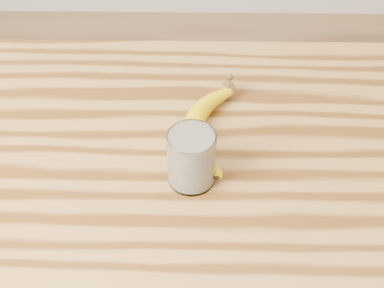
{
  "coord_description": "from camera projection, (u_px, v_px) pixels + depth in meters",
  "views": [
    {
      "loc": [
        -0.08,
        -0.62,
        1.6
      ],
      "look_at": [
        -0.09,
        0.04,
        0.93
      ],
      "focal_mm": 50.0,
      "sensor_mm": 36.0,
      "label": 1
    }
  ],
  "objects": [
    {
      "name": "table",
      "position": [
        240.0,
        218.0,
        1.02
      ],
      "size": [
        1.2,
        0.8,
        0.9
      ],
      "color": "olive",
      "rests_on": "ground"
    },
    {
      "name": "smoothie_glass",
      "position": [
        191.0,
        158.0,
        0.88
      ],
      "size": [
        0.08,
        0.08,
        0.1
      ],
      "color": "white",
      "rests_on": "table"
    },
    {
      "name": "banana",
      "position": [
        192.0,
        127.0,
        0.98
      ],
      "size": [
        0.16,
        0.34,
        0.04
      ],
      "primitive_type": null,
      "rotation": [
        0.0,
        0.0,
        -0.12
      ],
      "color": "#CB9F00",
      "rests_on": "table"
    }
  ]
}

